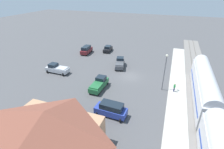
{
  "coord_description": "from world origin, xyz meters",
  "views": [
    {
      "loc": [
        -7.66,
        33.0,
        17.72
      ],
      "look_at": [
        3.39,
        2.32,
        1.0
      ],
      "focal_mm": 27.46,
      "sensor_mm": 36.0,
      "label": 1
    }
  ],
  "objects_px": {
    "station_building": "(48,131)",
    "pedestrian_on_platform": "(174,87)",
    "sedan_black": "(108,49)",
    "light_pole_near_platform": "(165,68)",
    "pickup_silver": "(57,69)",
    "pickup_green": "(99,84)",
    "suv_blue": "(111,109)",
    "suv_maroon": "(86,50)",
    "pickup_charcoal": "(120,63)"
  },
  "relations": [
    {
      "from": "sedan_black",
      "to": "suv_maroon",
      "type": "height_order",
      "value": "suv_maroon"
    },
    {
      "from": "suv_blue",
      "to": "pickup_green",
      "type": "relative_size",
      "value": 0.92
    },
    {
      "from": "sedan_black",
      "to": "pickup_charcoal",
      "type": "height_order",
      "value": "pickup_charcoal"
    },
    {
      "from": "station_building",
      "to": "sedan_black",
      "type": "height_order",
      "value": "station_building"
    },
    {
      "from": "sedan_black",
      "to": "light_pole_near_platform",
      "type": "relative_size",
      "value": 0.64
    },
    {
      "from": "pickup_green",
      "to": "pickup_charcoal",
      "type": "bearing_deg",
      "value": -93.72
    },
    {
      "from": "pedestrian_on_platform",
      "to": "suv_blue",
      "type": "relative_size",
      "value": 0.34
    },
    {
      "from": "station_building",
      "to": "suv_maroon",
      "type": "xyz_separation_m",
      "value": [
        11.91,
        -32.02,
        -1.98
      ]
    },
    {
      "from": "suv_maroon",
      "to": "pickup_green",
      "type": "bearing_deg",
      "value": 124.26
    },
    {
      "from": "station_building",
      "to": "light_pole_near_platform",
      "type": "relative_size",
      "value": 1.62
    },
    {
      "from": "pickup_silver",
      "to": "pickup_green",
      "type": "bearing_deg",
      "value": 165.61
    },
    {
      "from": "suv_maroon",
      "to": "pickup_charcoal",
      "type": "xyz_separation_m",
      "value": [
        -12.26,
        5.85,
        -0.12
      ]
    },
    {
      "from": "pedestrian_on_platform",
      "to": "sedan_black",
      "type": "distance_m",
      "value": 26.53
    },
    {
      "from": "sedan_black",
      "to": "pickup_green",
      "type": "height_order",
      "value": "pickup_green"
    },
    {
      "from": "pedestrian_on_platform",
      "to": "pickup_charcoal",
      "type": "relative_size",
      "value": 0.3
    },
    {
      "from": "sedan_black",
      "to": "pickup_green",
      "type": "relative_size",
      "value": 0.85
    },
    {
      "from": "pickup_charcoal",
      "to": "light_pole_near_platform",
      "type": "distance_m",
      "value": 13.6
    },
    {
      "from": "pedestrian_on_platform",
      "to": "sedan_black",
      "type": "xyz_separation_m",
      "value": [
        19.93,
        -17.5,
        -0.4
      ]
    },
    {
      "from": "pickup_green",
      "to": "light_pole_near_platform",
      "type": "xyz_separation_m",
      "value": [
        -11.57,
        -3.7,
        3.56
      ]
    },
    {
      "from": "pickup_charcoal",
      "to": "light_pole_near_platform",
      "type": "xyz_separation_m",
      "value": [
        -10.85,
        7.39,
        3.56
      ]
    },
    {
      "from": "sedan_black",
      "to": "light_pole_near_platform",
      "type": "distance_m",
      "value": 24.92
    },
    {
      "from": "suv_blue",
      "to": "pickup_silver",
      "type": "height_order",
      "value": "suv_blue"
    },
    {
      "from": "pickup_green",
      "to": "light_pole_near_platform",
      "type": "distance_m",
      "value": 12.66
    },
    {
      "from": "sedan_black",
      "to": "pickup_charcoal",
      "type": "bearing_deg",
      "value": 125.56
    },
    {
      "from": "sedan_black",
      "to": "suv_blue",
      "type": "distance_m",
      "value": 29.54
    },
    {
      "from": "suv_blue",
      "to": "pickup_green",
      "type": "height_order",
      "value": "suv_blue"
    },
    {
      "from": "pickup_charcoal",
      "to": "pickup_silver",
      "type": "relative_size",
      "value": 1.05
    },
    {
      "from": "suv_blue",
      "to": "station_building",
      "type": "bearing_deg",
      "value": 62.01
    },
    {
      "from": "pickup_charcoal",
      "to": "pickup_silver",
      "type": "bearing_deg",
      "value": 32.59
    },
    {
      "from": "station_building",
      "to": "pedestrian_on_platform",
      "type": "bearing_deg",
      "value": -126.05
    },
    {
      "from": "sedan_black",
      "to": "pickup_silver",
      "type": "distance_m",
      "value": 18.61
    },
    {
      "from": "sedan_black",
      "to": "pickup_green",
      "type": "distance_m",
      "value": 21.68
    },
    {
      "from": "sedan_black",
      "to": "pickup_silver",
      "type": "relative_size",
      "value": 0.85
    },
    {
      "from": "pedestrian_on_platform",
      "to": "light_pole_near_platform",
      "type": "distance_m",
      "value": 3.97
    },
    {
      "from": "sedan_black",
      "to": "suv_blue",
      "type": "bearing_deg",
      "value": 112.01
    },
    {
      "from": "pedestrian_on_platform",
      "to": "suv_maroon",
      "type": "distance_m",
      "value": 28.73
    },
    {
      "from": "suv_maroon",
      "to": "light_pole_near_platform",
      "type": "height_order",
      "value": "light_pole_near_platform"
    },
    {
      "from": "pedestrian_on_platform",
      "to": "pickup_green",
      "type": "distance_m",
      "value": 14.12
    },
    {
      "from": "light_pole_near_platform",
      "to": "suv_maroon",
      "type": "bearing_deg",
      "value": -29.81
    },
    {
      "from": "station_building",
      "to": "pickup_silver",
      "type": "bearing_deg",
      "value": -55.97
    },
    {
      "from": "station_building",
      "to": "pedestrian_on_platform",
      "type": "xyz_separation_m",
      "value": [
        -13.36,
        -18.35,
        -1.85
      ]
    },
    {
      "from": "suv_blue",
      "to": "pickup_silver",
      "type": "xyz_separation_m",
      "value": [
        16.74,
        -9.66,
        -0.12
      ]
    },
    {
      "from": "pedestrian_on_platform",
      "to": "pickup_silver",
      "type": "relative_size",
      "value": 0.31
    },
    {
      "from": "station_building",
      "to": "pedestrian_on_platform",
      "type": "distance_m",
      "value": 22.77
    },
    {
      "from": "pedestrian_on_platform",
      "to": "suv_maroon",
      "type": "bearing_deg",
      "value": -28.41
    },
    {
      "from": "suv_maroon",
      "to": "pickup_charcoal",
      "type": "distance_m",
      "value": 13.58
    },
    {
      "from": "sedan_black",
      "to": "light_pole_near_platform",
      "type": "height_order",
      "value": "light_pole_near_platform"
    },
    {
      "from": "pedestrian_on_platform",
      "to": "pickup_silver",
      "type": "distance_m",
      "value": 25.6
    },
    {
      "from": "pickup_green",
      "to": "pedestrian_on_platform",
      "type": "bearing_deg",
      "value": -166.59
    },
    {
      "from": "suv_blue",
      "to": "pickup_charcoal",
      "type": "bearing_deg",
      "value": -76.8
    }
  ]
}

